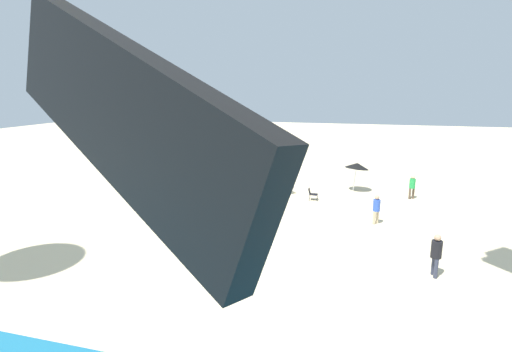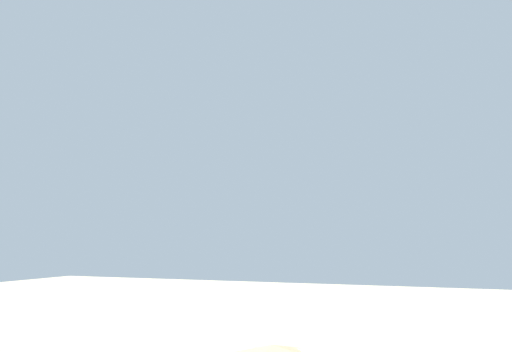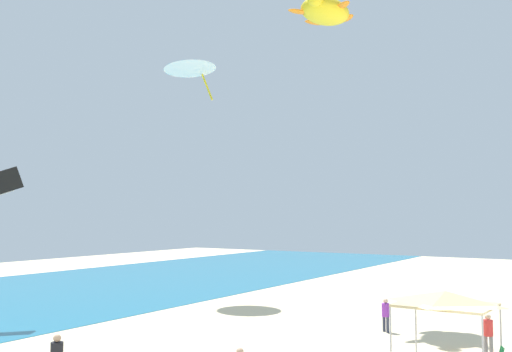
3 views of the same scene
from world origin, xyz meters
The scene contains 12 objects.
ground centered at (0.00, 0.00, -0.05)m, with size 120.00×120.00×0.10m, color beige.
canopy_tent centered at (0.55, 0.71, 2.60)m, with size 3.09×3.67×2.91m.
beach_umbrella centered at (-6.08, -2.01, 1.94)m, with size 1.81×1.79×2.30m.
folding_chair_facing_ocean centered at (-3.23, 1.23, 0.47)m, with size 0.64×0.56×0.82m.
folding_chair_right_of_tent centered at (0.03, -1.36, 0.47)m, with size 0.70×0.63×0.82m.
folding_chair_near_cooler centered at (1.23, -1.03, 0.47)m, with size 0.72×0.78×0.82m.
person_kite_handler centered at (3.33, -0.34, 1.00)m, with size 0.41×0.41×1.71m.
person_watching_sky centered at (5.53, 4.98, 0.99)m, with size 0.40×0.40×1.69m.
person_by_tent centered at (-9.87, -0.91, 0.98)m, with size 0.40×0.40×1.67m.
person_far_stroller centered at (-9.61, 11.33, 1.06)m, with size 0.43×0.48×1.81m.
person_beachcomber centered at (-7.40, 5.20, 0.98)m, with size 0.40×0.40×1.66m.
kite_parafoil_black centered at (-4.30, 24.48, 7.34)m, with size 3.95×2.38×2.61m.
Camera 1 is at (-6.61, 27.86, 7.57)m, focal length 28.09 mm.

